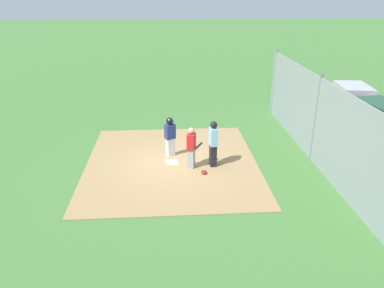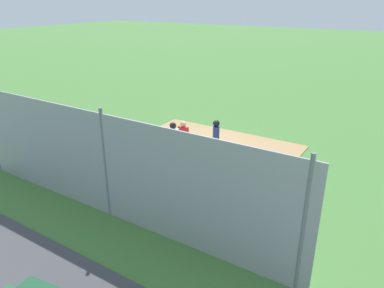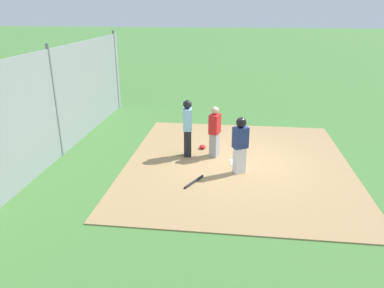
{
  "view_description": "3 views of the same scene",
  "coord_description": "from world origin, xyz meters",
  "px_view_note": "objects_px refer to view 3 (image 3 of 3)",
  "views": [
    {
      "loc": [
        -12.82,
        0.11,
        6.16
      ],
      "look_at": [
        0.24,
        -0.79,
        0.66
      ],
      "focal_mm": 34.94,
      "sensor_mm": 36.0,
      "label": 1
    },
    {
      "loc": [
        7.12,
        -12.01,
        6.11
      ],
      "look_at": [
        0.36,
        -1.33,
        0.99
      ],
      "focal_mm": 33.85,
      "sensor_mm": 36.0,
      "label": 2
    },
    {
      "loc": [
        9.89,
        -0.13,
        4.33
      ],
      "look_at": [
        0.4,
        -1.29,
        0.71
      ],
      "focal_mm": 34.28,
      "sensor_mm": 36.0,
      "label": 3
    }
  ],
  "objects_px": {
    "home_plate": "(238,162)",
    "catcher_mask": "(202,147)",
    "catcher": "(215,131)",
    "parked_car_blue": "(33,92)",
    "umpire": "(188,127)",
    "baseball_bat": "(194,182)",
    "runner": "(240,142)"
  },
  "relations": [
    {
      "from": "catcher",
      "to": "parked_car_blue",
      "type": "height_order",
      "value": "catcher"
    },
    {
      "from": "umpire",
      "to": "parked_car_blue",
      "type": "distance_m",
      "value": 9.43
    },
    {
      "from": "home_plate",
      "to": "umpire",
      "type": "relative_size",
      "value": 0.25
    },
    {
      "from": "umpire",
      "to": "runner",
      "type": "height_order",
      "value": "umpire"
    },
    {
      "from": "catcher_mask",
      "to": "home_plate",
      "type": "bearing_deg",
      "value": 48.3
    },
    {
      "from": "catcher",
      "to": "catcher_mask",
      "type": "height_order",
      "value": "catcher"
    },
    {
      "from": "home_plate",
      "to": "parked_car_blue",
      "type": "xyz_separation_m",
      "value": [
        -5.58,
        -9.38,
        0.57
      ]
    },
    {
      "from": "catcher",
      "to": "home_plate",
      "type": "bearing_deg",
      "value": -14.07
    },
    {
      "from": "catcher",
      "to": "parked_car_blue",
      "type": "xyz_separation_m",
      "value": [
        -5.14,
        -8.66,
        -0.21
      ]
    },
    {
      "from": "catcher",
      "to": "catcher_mask",
      "type": "xyz_separation_m",
      "value": [
        -0.56,
        -0.41,
        -0.74
      ]
    },
    {
      "from": "baseball_bat",
      "to": "home_plate",
      "type": "bearing_deg",
      "value": -11.02
    },
    {
      "from": "catcher",
      "to": "umpire",
      "type": "bearing_deg",
      "value": -156.95
    },
    {
      "from": "umpire",
      "to": "runner",
      "type": "xyz_separation_m",
      "value": [
        1.01,
        1.56,
        -0.03
      ]
    },
    {
      "from": "runner",
      "to": "catcher_mask",
      "type": "distance_m",
      "value": 2.18
    },
    {
      "from": "home_plate",
      "to": "parked_car_blue",
      "type": "height_order",
      "value": "parked_car_blue"
    },
    {
      "from": "umpire",
      "to": "runner",
      "type": "relative_size",
      "value": 1.1
    },
    {
      "from": "home_plate",
      "to": "parked_car_blue",
      "type": "bearing_deg",
      "value": -120.77
    },
    {
      "from": "parked_car_blue",
      "to": "runner",
      "type": "bearing_deg",
      "value": -121.8
    },
    {
      "from": "home_plate",
      "to": "catcher_mask",
      "type": "relative_size",
      "value": 1.83
    },
    {
      "from": "home_plate",
      "to": "catcher_mask",
      "type": "height_order",
      "value": "catcher_mask"
    },
    {
      "from": "catcher",
      "to": "runner",
      "type": "relative_size",
      "value": 0.98
    },
    {
      "from": "catcher",
      "to": "catcher_mask",
      "type": "distance_m",
      "value": 1.01
    },
    {
      "from": "umpire",
      "to": "parked_car_blue",
      "type": "bearing_deg",
      "value": 138.1
    },
    {
      "from": "umpire",
      "to": "catcher_mask",
      "type": "bearing_deg",
      "value": 49.78
    },
    {
      "from": "umpire",
      "to": "parked_car_blue",
      "type": "xyz_separation_m",
      "value": [
        -5.21,
        -7.86,
        -0.33
      ]
    },
    {
      "from": "umpire",
      "to": "baseball_bat",
      "type": "distance_m",
      "value": 2.04
    },
    {
      "from": "runner",
      "to": "baseball_bat",
      "type": "height_order",
      "value": "runner"
    },
    {
      "from": "baseball_bat",
      "to": "parked_car_blue",
      "type": "relative_size",
      "value": 0.2
    },
    {
      "from": "runner",
      "to": "umpire",
      "type": "bearing_deg",
      "value": 27.65
    },
    {
      "from": "home_plate",
      "to": "runner",
      "type": "distance_m",
      "value": 1.09
    },
    {
      "from": "umpire",
      "to": "catcher_mask",
      "type": "xyz_separation_m",
      "value": [
        -0.63,
        0.39,
        -0.85
      ]
    },
    {
      "from": "home_plate",
      "to": "parked_car_blue",
      "type": "relative_size",
      "value": 0.1
    }
  ]
}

